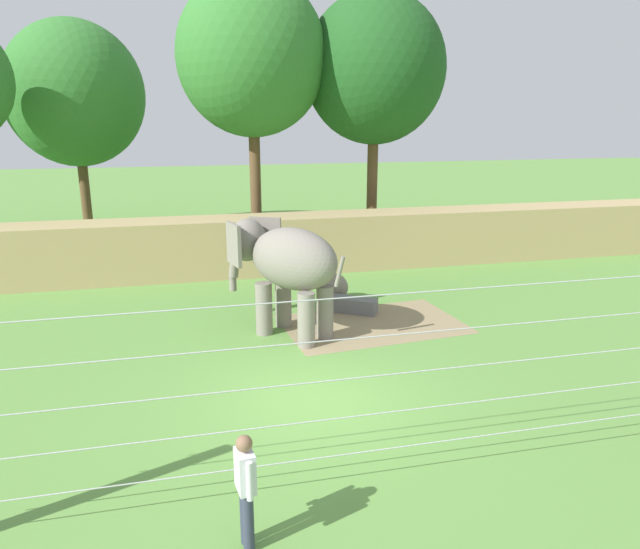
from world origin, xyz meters
name	(u,v)px	position (x,y,z in m)	size (l,w,h in m)	color
ground_plane	(315,401)	(0.00, 0.00, 0.00)	(120.00, 120.00, 0.00)	#609342
dirt_patch	(373,324)	(2.59, 4.04, 0.00)	(4.90, 3.13, 0.01)	#937F5B
embankment_wall	(251,245)	(0.00, 10.44, 1.03)	(36.00, 1.80, 2.07)	tan
elephant	(285,262)	(0.10, 3.95, 1.95)	(3.14, 3.47, 2.95)	gray
enrichment_ball	(334,287)	(2.08, 6.35, 0.44)	(0.88, 0.88, 0.88)	gray
cable_fence	(359,391)	(0.00, -2.92, 1.64)	(12.85, 0.26, 3.25)	brown
zookeeper	(246,486)	(-1.82, -3.85, 0.93)	(0.26, 0.58, 1.67)	#33384C
feed_trough	(353,305)	(2.35, 5.17, 0.22)	(1.45, 1.18, 0.44)	slate
tree_far_left	(375,69)	(5.47, 12.96, 7.42)	(5.66, 5.66, 10.42)	brown
tree_left_of_centre	(252,57)	(0.56, 13.10, 7.79)	(5.75, 5.75, 10.84)	brown
tree_right_of_centre	(75,94)	(-6.69, 18.22, 6.55)	(6.03, 6.03, 9.73)	brown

